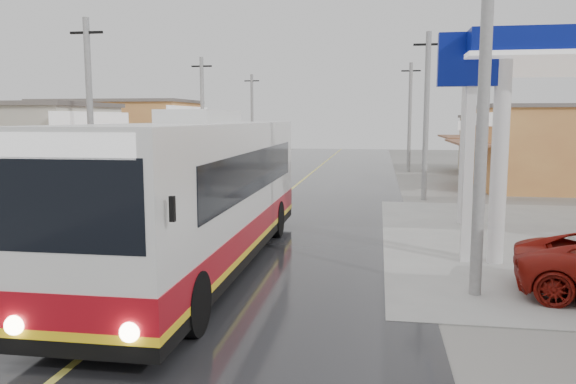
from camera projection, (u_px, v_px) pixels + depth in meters
name	position (u px, v px, depth m)	size (l,w,h in m)	color
ground	(178.00, 281.00, 13.74)	(120.00, 120.00, 0.00)	slate
road	(282.00, 197.00, 28.42)	(12.00, 90.00, 0.02)	black
centre_line	(282.00, 196.00, 28.42)	(0.15, 90.00, 0.01)	#D8CC4C
shopfronts_left	(76.00, 185.00, 33.42)	(11.00, 44.00, 5.20)	tan
utility_poles_left	(159.00, 192.00, 30.51)	(1.60, 50.00, 8.00)	gray
utility_poles_right	(424.00, 200.00, 27.31)	(1.60, 36.00, 8.00)	gray
coach_bus	(203.00, 193.00, 14.74)	(3.11, 13.30, 4.14)	silver
second_bus	(214.00, 159.00, 33.90)	(2.68, 8.61, 2.83)	silver
cyclist	(169.00, 198.00, 22.95)	(0.94, 2.06, 2.15)	black
tricycle_near	(83.00, 189.00, 23.77)	(1.46, 2.22, 1.69)	#26262D
tricycle_far	(92.00, 183.00, 25.26)	(2.35, 2.87, 1.89)	#26262D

